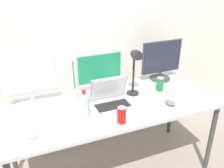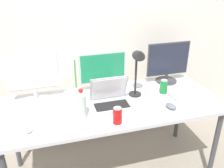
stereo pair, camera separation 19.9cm
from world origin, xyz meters
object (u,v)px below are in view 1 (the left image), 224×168
object	(u,v)px
monitor_center	(100,71)
work_desk	(112,110)
mouse_by_laptop	(170,103)
water_bottle	(85,107)
soda_can_near_keyboard	(160,84)
monitor_left	(30,79)
desk_lamp	(136,62)
laptop_silver	(111,99)
soda_can_by_laptop	(122,115)
mouse_by_keyboard	(31,135)
bamboo_vase	(75,93)
keyboard_main	(186,90)
monitor_right	(161,60)

from	to	relation	value
monitor_center	work_desk	bearing A→B (deg)	-87.94
mouse_by_laptop	water_bottle	xyz separation A→B (m)	(-0.71, 0.06, 0.09)
monitor_center	soda_can_near_keyboard	size ratio (longest dim) A/B	3.33
monitor_left	desk_lamp	bearing A→B (deg)	-13.31
laptop_silver	soda_can_by_laptop	distance (m)	0.26
mouse_by_keyboard	desk_lamp	world-z (taller)	desk_lamp
work_desk	bamboo_vase	size ratio (longest dim) A/B	5.14
water_bottle	desk_lamp	size ratio (longest dim) A/B	0.52
soda_can_near_keyboard	keyboard_main	bearing A→B (deg)	-27.50
monitor_left	mouse_by_laptop	bearing A→B (deg)	-23.50
soda_can_near_keyboard	laptop_silver	bearing A→B (deg)	-171.64
monitor_right	mouse_by_keyboard	bearing A→B (deg)	-159.82
mouse_by_laptop	bamboo_vase	xyz separation A→B (m)	(-0.70, 0.37, 0.05)
monitor_center	keyboard_main	distance (m)	0.81
monitor_center	mouse_by_keyboard	distance (m)	0.83
monitor_left	soda_can_by_laptop	distance (m)	0.79
laptop_silver	mouse_by_laptop	distance (m)	0.49
mouse_by_keyboard	soda_can_near_keyboard	bearing A→B (deg)	-7.83
water_bottle	work_desk	bearing A→B (deg)	27.00
monitor_left	water_bottle	world-z (taller)	monitor_left
soda_can_by_laptop	soda_can_near_keyboard	bearing A→B (deg)	32.15
monitor_center	soda_can_near_keyboard	world-z (taller)	monitor_center
work_desk	laptop_silver	size ratio (longest dim) A/B	5.80
mouse_by_keyboard	soda_can_near_keyboard	distance (m)	1.19
bamboo_vase	monitor_left	bearing A→B (deg)	167.02
keyboard_main	soda_can_by_laptop	bearing A→B (deg)	-165.32
mouse_by_keyboard	soda_can_near_keyboard	xyz separation A→B (m)	(1.16, 0.26, 0.04)
keyboard_main	water_bottle	xyz separation A→B (m)	(-0.98, -0.09, 0.10)
laptop_silver	work_desk	bearing A→B (deg)	42.95
monitor_right	bamboo_vase	size ratio (longest dim) A/B	1.19
keyboard_main	bamboo_vase	world-z (taller)	bamboo_vase
mouse_by_laptop	soda_can_by_laptop	xyz separation A→B (m)	(-0.47, -0.08, 0.04)
monitor_center	laptop_silver	xyz separation A→B (m)	(-0.01, -0.29, -0.13)
monitor_center	soda_can_by_laptop	distance (m)	0.56
monitor_center	water_bottle	xyz separation A→B (m)	(-0.26, -0.41, -0.08)
laptop_silver	desk_lamp	world-z (taller)	desk_lamp
mouse_by_keyboard	mouse_by_laptop	size ratio (longest dim) A/B	0.92
laptop_silver	bamboo_vase	bearing A→B (deg)	142.59
monitor_right	keyboard_main	distance (m)	0.39
monitor_left	soda_can_near_keyboard	world-z (taller)	monitor_left
mouse_by_keyboard	monitor_right	bearing A→B (deg)	-0.40
keyboard_main	mouse_by_laptop	world-z (taller)	mouse_by_laptop
water_bottle	soda_can_by_laptop	distance (m)	0.28
keyboard_main	mouse_by_laptop	size ratio (longest dim) A/B	3.74
work_desk	monitor_right	bearing A→B (deg)	23.24
mouse_by_laptop	desk_lamp	bearing A→B (deg)	109.41
work_desk	monitor_center	distance (m)	0.37
water_bottle	soda_can_by_laptop	world-z (taller)	water_bottle
monitor_left	desk_lamp	world-z (taller)	desk_lamp
mouse_by_laptop	soda_can_by_laptop	world-z (taller)	soda_can_by_laptop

